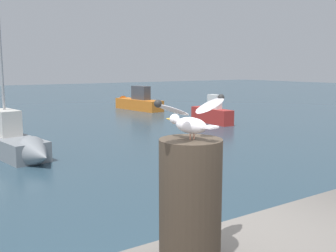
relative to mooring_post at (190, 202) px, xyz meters
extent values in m
cylinder|color=#382D23|center=(0.00, 0.00, 0.00)|extent=(0.39, 0.39, 0.79)
cylinder|color=tan|center=(0.02, -0.01, 0.41)|extent=(0.01, 0.01, 0.04)
cylinder|color=tan|center=(-0.02, -0.01, 0.41)|extent=(0.01, 0.01, 0.04)
ellipsoid|color=silver|center=(0.00, 0.00, 0.48)|extent=(0.14, 0.24, 0.10)
sphere|color=silver|center=(-0.03, 0.13, 0.51)|extent=(0.06, 0.06, 0.06)
cone|color=gold|center=(-0.04, 0.18, 0.51)|extent=(0.03, 0.05, 0.02)
cube|color=silver|center=(0.03, -0.14, 0.49)|extent=(0.09, 0.09, 0.01)
ellipsoid|color=silver|center=(0.17, 0.03, 0.59)|extent=(0.28, 0.18, 0.10)
sphere|color=#323232|center=(0.29, 0.06, 0.64)|extent=(0.04, 0.04, 0.04)
ellipsoid|color=silver|center=(-0.17, -0.05, 0.59)|extent=(0.28, 0.18, 0.10)
sphere|color=#323232|center=(-0.29, -0.08, 0.64)|extent=(0.04, 0.04, 0.04)
cube|color=#B72D28|center=(11.08, 12.89, -1.56)|extent=(0.74, 2.71, 0.73)
cone|color=#B72D28|center=(11.15, 14.38, -1.52)|extent=(0.57, 0.57, 0.55)
cube|color=white|center=(11.07, 12.67, -0.85)|extent=(0.38, 0.77, 0.69)
cube|color=orange|center=(11.06, 20.13, -1.58)|extent=(1.46, 4.00, 0.68)
cone|color=orange|center=(10.77, 22.30, -1.55)|extent=(0.97, 0.97, 0.87)
cube|color=#47474C|center=(11.08, 19.90, -0.81)|extent=(0.71, 1.42, 0.86)
cube|color=gray|center=(1.16, 11.16, -1.62)|extent=(1.67, 4.07, 0.60)
cone|color=gray|center=(1.51, 8.94, -1.59)|extent=(1.09, 1.09, 0.95)
cube|color=silver|center=(1.14, 11.28, -0.92)|extent=(0.81, 1.31, 0.80)
cylinder|color=#A5A5A8|center=(1.14, 11.28, 0.99)|extent=(0.08, 0.08, 3.03)
camera|label=1|loc=(-1.43, -1.88, 0.83)|focal=41.93mm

